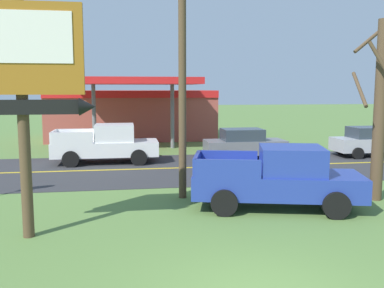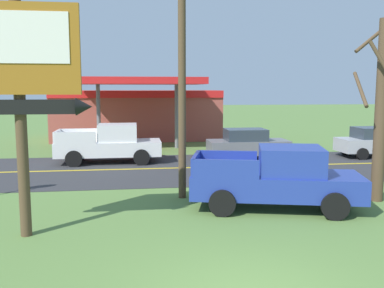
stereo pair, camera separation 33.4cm
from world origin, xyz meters
name	(u,v)px [view 1 (the left image)]	position (x,y,z in m)	size (l,w,h in m)	color
road_asphalt	(176,168)	(0.00, 13.00, 0.01)	(140.00, 8.00, 0.02)	#333335
road_centre_line	(176,168)	(0.00, 13.00, 0.02)	(126.00, 0.20, 0.01)	gold
motel_sign	(22,73)	(-4.74, 4.06, 4.12)	(3.28, 0.54, 6.08)	brown
utility_pole	(182,50)	(-0.40, 7.54, 5.02)	(1.63, 0.26, 9.51)	brown
bare_tree	(380,107)	(6.01, 6.24, 3.13)	(1.45, 1.69, 5.98)	brown
gas_station	(132,113)	(-1.76, 25.65, 1.94)	(12.00, 11.50, 4.40)	#A84C42
pickup_blue_parked_on_lawn	(279,178)	(2.39, 5.74, 0.96)	(5.52, 3.16, 1.96)	#233893
pickup_white_on_road	(107,144)	(-3.23, 15.00, 0.96)	(5.20, 2.24, 1.96)	silver
car_grey_near_lane	(244,144)	(3.89, 15.00, 0.83)	(4.20, 2.00, 1.64)	slate
car_silver_mid_lane	(371,141)	(11.14, 15.00, 0.83)	(4.20, 2.00, 1.64)	#A8AAAF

